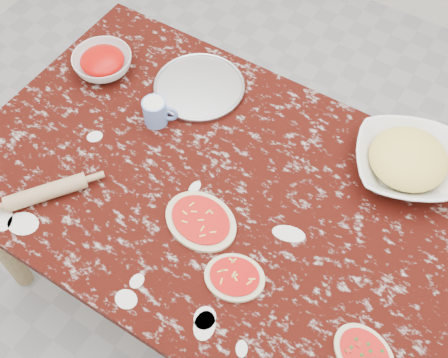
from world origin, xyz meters
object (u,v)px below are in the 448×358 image
(worktable, at_px, (224,202))
(flour_mug, at_px, (156,112))
(pizza_tray, at_px, (199,87))
(cheese_bowl, at_px, (406,163))
(rolling_pin, at_px, (46,192))
(sauce_bowl, at_px, (103,63))

(worktable, bearing_deg, flour_mug, 162.09)
(pizza_tray, height_order, cheese_bowl, cheese_bowl)
(pizza_tray, distance_m, flour_mug, 0.20)
(worktable, distance_m, cheese_bowl, 0.57)
(cheese_bowl, distance_m, rolling_pin, 1.08)
(sauce_bowl, xyz_separation_m, rolling_pin, (0.19, -0.50, -0.01))
(flour_mug, bearing_deg, sauce_bowl, 163.23)
(cheese_bowl, relative_size, flour_mug, 2.81)
(cheese_bowl, xyz_separation_m, flour_mug, (-0.76, -0.25, 0.01))
(sauce_bowl, relative_size, cheese_bowl, 0.65)
(pizza_tray, relative_size, cheese_bowl, 0.97)
(pizza_tray, distance_m, sauce_bowl, 0.35)
(worktable, height_order, cheese_bowl, cheese_bowl)
(sauce_bowl, bearing_deg, rolling_pin, -69.28)
(pizza_tray, xyz_separation_m, cheese_bowl, (0.72, 0.05, 0.03))
(worktable, distance_m, rolling_pin, 0.54)
(cheese_bowl, xyz_separation_m, rolling_pin, (-0.86, -0.66, -0.01))
(cheese_bowl, bearing_deg, rolling_pin, -142.73)
(worktable, bearing_deg, cheese_bowl, 39.00)
(worktable, height_order, pizza_tray, pizza_tray)
(rolling_pin, bearing_deg, worktable, 35.45)
(flour_mug, bearing_deg, rolling_pin, -104.40)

